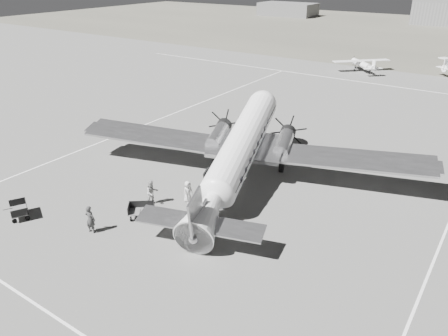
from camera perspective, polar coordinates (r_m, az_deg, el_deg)
ground at (r=30.48m, az=2.91°, el=-5.25°), size 260.00×260.00×0.00m
taxi_line_near at (r=22.20m, az=-17.76°, el=-20.21°), size 60.00×0.15×0.01m
taxi_line_right at (r=27.34m, az=25.34°, el=-11.92°), size 0.15×80.00×0.01m
taxi_line_left at (r=47.88m, az=-9.27°, el=6.00°), size 0.15×60.00×0.01m
taxi_line_horizon at (r=65.84m, az=21.82°, el=9.79°), size 90.00×0.15×0.01m
shed_secondary at (r=154.29m, az=8.33°, el=19.82°), size 18.00×10.00×4.00m
dc3_airliner at (r=32.41m, az=2.00°, el=2.04°), size 32.84×27.02×5.40m
light_plane_left at (r=73.81m, az=17.59°, el=12.66°), size 11.93×11.91×1.93m
baggage_cart_near at (r=29.63m, az=-10.73°, el=-5.54°), size 2.17×2.08×1.00m
baggage_cart_far at (r=32.22m, az=-25.19°, el=-5.04°), size 2.14×1.92×1.00m
ground_crew at (r=28.65m, az=-17.07°, el=-6.42°), size 0.75×0.56×1.88m
ramp_agent at (r=30.90m, az=-9.38°, el=-3.17°), size 0.99×1.10×1.86m
passenger at (r=30.93m, az=-4.74°, el=-3.11°), size 0.66×0.88×1.62m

